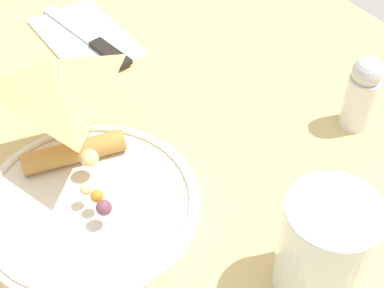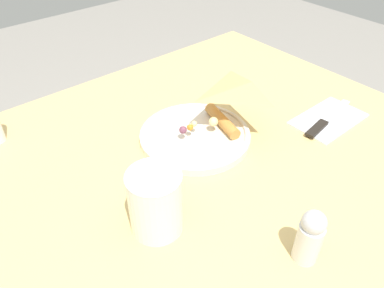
% 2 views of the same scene
% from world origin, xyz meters
% --- Properties ---
extents(plate_pizza, '(0.23, 0.23, 0.05)m').
position_xyz_m(plate_pizza, '(0.10, 0.07, 0.74)').
color(plate_pizza, silver).
rests_on(plate_pizza, dining_table).
extents(milk_glass, '(0.08, 0.08, 0.11)m').
position_xyz_m(milk_glass, '(-0.10, -0.06, 0.78)').
color(milk_glass, white).
rests_on(milk_glass, dining_table).
extents(napkin_folded, '(0.17, 0.10, 0.00)m').
position_xyz_m(napkin_folded, '(0.37, -0.07, 0.73)').
color(napkin_folded, silver).
rests_on(napkin_folded, dining_table).
extents(butter_knife, '(0.19, 0.05, 0.01)m').
position_xyz_m(butter_knife, '(0.36, -0.07, 0.73)').
color(butter_knife, black).
rests_on(butter_knife, napkin_folded).
extents(salt_shaker, '(0.04, 0.04, 0.10)m').
position_xyz_m(salt_shaker, '(0.03, -0.25, 0.77)').
color(salt_shaker, silver).
rests_on(salt_shaker, dining_table).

